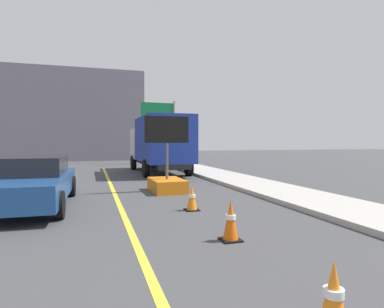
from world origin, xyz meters
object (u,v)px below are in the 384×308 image
object	(u,v)px
arrow_board_trailer	(167,178)
pickup_car	(32,182)
highway_guide_sign	(165,121)
traffic_cone_near_sign	(334,298)
traffic_cone_mid_lane	(231,220)
traffic_cone_far_lane	(192,198)
box_truck	(159,143)

from	to	relation	value
arrow_board_trailer	pickup_car	world-z (taller)	arrow_board_trailer
pickup_car	highway_guide_sign	world-z (taller)	highway_guide_sign
highway_guide_sign	traffic_cone_near_sign	size ratio (longest dim) A/B	7.07
pickup_car	highway_guide_sign	bearing A→B (deg)	64.96
highway_guide_sign	traffic_cone_mid_lane	distance (m)	20.00
highway_guide_sign	traffic_cone_far_lane	distance (m)	17.41
box_truck	traffic_cone_far_lane	xyz separation A→B (m)	(-1.19, -10.04, -1.40)
highway_guide_sign	traffic_cone_mid_lane	size ratio (longest dim) A/B	6.56
traffic_cone_mid_lane	traffic_cone_far_lane	world-z (taller)	traffic_cone_mid_lane
traffic_cone_far_lane	box_truck	bearing A→B (deg)	83.25
highway_guide_sign	traffic_cone_near_sign	world-z (taller)	highway_guide_sign
traffic_cone_mid_lane	highway_guide_sign	bearing A→B (deg)	80.94
pickup_car	traffic_cone_near_sign	xyz separation A→B (m)	(3.71, -7.27, -0.35)
highway_guide_sign	traffic_cone_far_lane	bearing A→B (deg)	-100.17
arrow_board_trailer	pickup_car	size ratio (longest dim) A/B	0.54
arrow_board_trailer	traffic_cone_mid_lane	size ratio (longest dim) A/B	3.54
arrow_board_trailer	highway_guide_sign	size ratio (longest dim) A/B	0.54
highway_guide_sign	traffic_cone_mid_lane	world-z (taller)	highway_guide_sign
pickup_car	traffic_cone_far_lane	xyz separation A→B (m)	(4.05, -1.71, -0.37)
traffic_cone_near_sign	highway_guide_sign	bearing A→B (deg)	81.45
arrow_board_trailer	pickup_car	distance (m)	4.43
arrow_board_trailer	traffic_cone_far_lane	distance (m)	3.29
box_truck	highway_guide_sign	bearing A→B (deg)	74.94
traffic_cone_near_sign	traffic_cone_mid_lane	size ratio (longest dim) A/B	0.93
traffic_cone_mid_lane	traffic_cone_far_lane	size ratio (longest dim) A/B	1.16
pickup_car	box_truck	bearing A→B (deg)	57.82
box_truck	pickup_car	bearing A→B (deg)	-122.18
box_truck	highway_guide_sign	world-z (taller)	highway_guide_sign
pickup_car	highway_guide_sign	xyz separation A→B (m)	(7.08, 15.16, 2.73)
pickup_car	traffic_cone_near_sign	world-z (taller)	pickup_car
arrow_board_trailer	traffic_cone_near_sign	xyz separation A→B (m)	(-0.43, -8.85, -0.13)
box_truck	traffic_cone_far_lane	distance (m)	10.21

